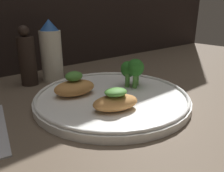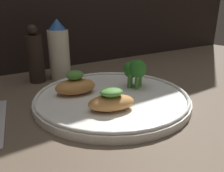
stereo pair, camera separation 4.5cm
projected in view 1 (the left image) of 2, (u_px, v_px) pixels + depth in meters
The scene contains 8 objects.
ground_plane at pixel (112, 103), 46.27cm from camera, with size 180.00×180.00×1.00cm, color brown.
plate at pixel (112, 97), 45.77cm from camera, with size 31.92×31.92×2.00cm.
grilled_meat_front at pixel (116, 101), 38.51cm from camera, with size 9.39×7.04×4.00cm.
grilled_meat_middle at pixel (75, 86), 45.20cm from camera, with size 9.34×6.90×5.05cm.
broccoli_bunch at pixel (132, 69), 49.23cm from camera, with size 5.61×5.90×6.73cm.
sauce_bottle at pixel (51, 52), 57.80cm from camera, with size 5.58×5.58×16.07cm.
pepper_grinder at pixel (27, 59), 54.18cm from camera, with size 4.10×4.10×14.81cm.
fork at pixel (0, 126), 35.73cm from camera, with size 5.25×18.28×0.60cm.
Camera 1 is at (-27.33, -32.41, 18.39)cm, focal length 35.00 mm.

